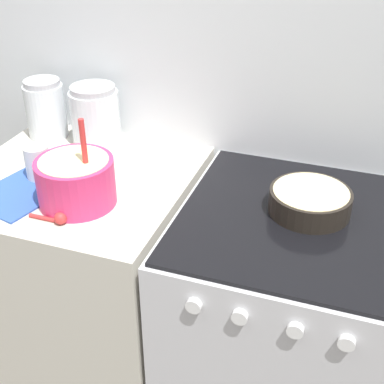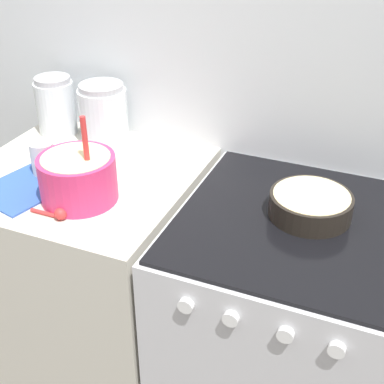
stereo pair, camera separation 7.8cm
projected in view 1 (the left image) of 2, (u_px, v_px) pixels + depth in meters
The scene contains 10 objects.
wall_back at pixel (219, 57), 1.74m from camera, with size 4.43×0.05×2.40m.
countertop_cabinet at pixel (89, 283), 1.93m from camera, with size 0.72×0.69×0.89m.
stove at pixel (282, 331), 1.73m from camera, with size 0.67×0.71×0.89m.
mixing_bowl at pixel (76, 179), 1.53m from camera, with size 0.23×0.23×0.27m.
baking_pan at pixel (310, 201), 1.51m from camera, with size 0.23×0.23×0.07m.
storage_jar_left at pixel (46, 113), 1.92m from camera, with size 0.14×0.14×0.21m.
storage_jar_middle at pixel (96, 120), 1.86m from camera, with size 0.17×0.17×0.21m.
tin_can at pixel (38, 163), 1.66m from camera, with size 0.08×0.08×0.11m.
recipe_page at pixel (23, 191), 1.62m from camera, with size 0.28×0.32×0.01m.
measuring_spoon at pixel (57, 218), 1.47m from camera, with size 0.12×0.04×0.04m.
Camera 1 is at (0.48, -0.93, 1.72)m, focal length 50.00 mm.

